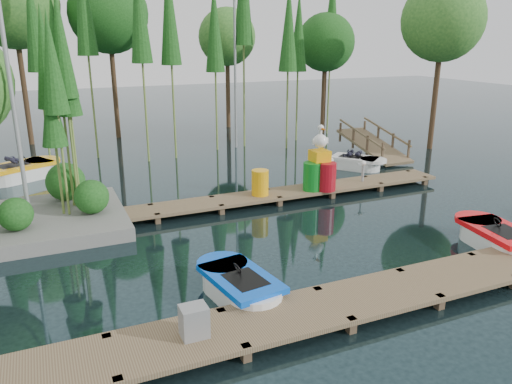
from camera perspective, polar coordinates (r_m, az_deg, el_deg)
name	(u,v)px	position (r m, az deg, el deg)	size (l,w,h in m)	color
ground_plane	(247,237)	(13.98, -1.06, -5.12)	(90.00, 90.00, 0.00)	#1D3236
near_dock	(334,305)	(10.29, 8.86, -12.67)	(18.00, 1.50, 0.50)	brown
far_dock	(246,199)	(16.43, -1.20, -0.78)	(15.00, 1.20, 0.50)	brown
tree_screen	(102,17)	(22.73, -17.20, 18.60)	(34.42, 18.53, 10.31)	#422D1C
lamp_island	(10,81)	(14.48, -26.33, 11.33)	(0.30, 0.30, 7.25)	gray
lamp_rear	(235,60)	(24.64, -2.41, 14.85)	(0.30, 0.30, 7.25)	gray
ramp	(373,145)	(23.60, 13.24, 5.29)	(1.50, 3.94, 1.49)	brown
boat_blue	(240,287)	(10.82, -1.89, -10.79)	(1.50, 2.66, 0.85)	white
boat_red	(497,239)	(14.63, 25.86, -4.82)	(1.56, 2.80, 0.89)	white
boat_yellow_far	(21,172)	(21.46, -25.30, 2.13)	(3.27, 2.59, 1.50)	white
boat_white_far	(356,163)	(21.43, 11.32, 3.30)	(2.34, 2.56, 1.14)	white
utility_cabinet	(194,321)	(9.07, -7.09, -14.45)	(0.47, 0.40, 0.58)	gray
yellow_barrel	(260,183)	(16.48, 0.47, 1.08)	(0.56, 0.56, 0.85)	#F7A80D
drum_cluster	(321,170)	(17.27, 7.42, 2.49)	(1.29, 1.18, 2.22)	#0D761C
seagull_post	(363,167)	(18.44, 12.15, 2.76)	(0.48, 0.26, 0.76)	gray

